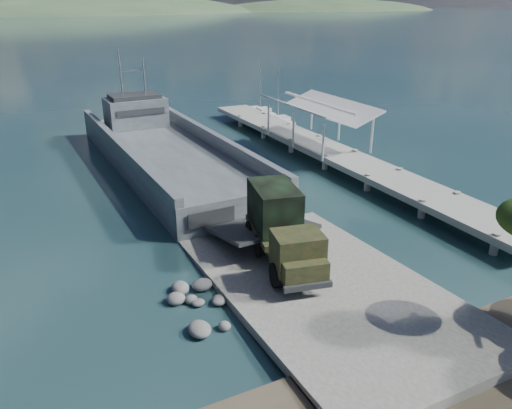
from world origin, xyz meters
name	(u,v)px	position (x,y,z in m)	size (l,w,h in m)	color
ground	(314,283)	(0.00, 0.00, 0.00)	(1400.00, 1400.00, 0.00)	#1B3F42
boat_ramp	(324,288)	(0.00, -1.00, 0.25)	(10.00, 18.00, 0.50)	slate
shoreline_rocks	(202,308)	(-6.20, 0.50, 0.00)	(3.20, 5.60, 0.90)	#5F5F5C
distant_headlands	(59,14)	(50.00, 560.00, 0.00)	(1000.00, 240.00, 48.00)	#335233
pier	(323,142)	(13.00, 18.77, 1.60)	(6.40, 44.00, 6.10)	gray
landing_craft	(169,159)	(-0.98, 22.57, 0.85)	(9.65, 35.16, 10.38)	#474D54
military_truck	(281,227)	(-0.62, 2.54, 2.39)	(4.16, 8.52, 3.80)	black
soldier	(295,261)	(-1.05, 0.25, 1.46)	(0.70, 0.46, 1.92)	black
sailboat_near	(279,121)	(16.00, 32.90, 0.37)	(1.68, 5.69, 6.92)	silver
sailboat_far	(261,113)	(16.29, 38.21, 0.38)	(1.83, 5.82, 7.04)	silver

